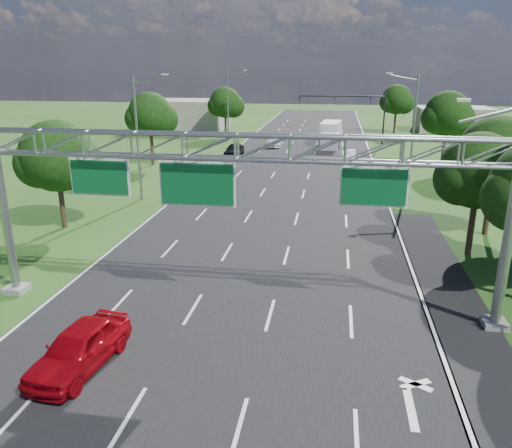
% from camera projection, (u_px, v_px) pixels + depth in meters
% --- Properties ---
extents(ground, '(220.00, 220.00, 0.00)m').
position_uv_depth(ground, '(278.00, 205.00, 40.19)').
color(ground, '#234B16').
rests_on(ground, ground).
extents(road, '(18.00, 180.00, 0.02)m').
position_uv_depth(road, '(278.00, 205.00, 40.19)').
color(road, black).
rests_on(road, ground).
extents(road_flare, '(3.00, 30.00, 0.02)m').
position_uv_depth(road_flare, '(453.00, 304.00, 23.61)').
color(road_flare, black).
rests_on(road_flare, ground).
extents(sign_gantry, '(23.50, 1.00, 9.56)m').
position_uv_depth(sign_gantry, '(239.00, 161.00, 21.10)').
color(sign_gantry, gray).
rests_on(sign_gantry, ground).
extents(traffic_signal, '(12.21, 0.24, 7.00)m').
position_uv_depth(traffic_signal, '(359.00, 107.00, 70.44)').
color(traffic_signal, black).
rests_on(traffic_signal, ground).
extents(streetlight_l_near, '(2.97, 0.22, 10.16)m').
position_uv_depth(streetlight_l_near, '(139.00, 133.00, 40.18)').
color(streetlight_l_near, gray).
rests_on(streetlight_l_near, ground).
extents(streetlight_l_far, '(2.97, 0.22, 10.16)m').
position_uv_depth(streetlight_l_far, '(229.00, 102.00, 73.11)').
color(streetlight_l_far, gray).
rests_on(streetlight_l_far, ground).
extents(streetlight_r_mid, '(2.97, 0.22, 10.16)m').
position_uv_depth(streetlight_r_mid, '(412.00, 124.00, 46.22)').
color(streetlight_r_mid, gray).
rests_on(streetlight_r_mid, ground).
extents(tree_verge_la, '(5.76, 4.80, 7.40)m').
position_uv_depth(tree_verge_la, '(58.00, 160.00, 33.32)').
color(tree_verge_la, '#2D2116').
rests_on(tree_verge_la, ground).
extents(tree_verge_lb, '(5.76, 4.80, 8.06)m').
position_uv_depth(tree_verge_lb, '(151.00, 116.00, 55.06)').
color(tree_verge_lb, '#2D2116').
rests_on(tree_verge_lb, ground).
extents(tree_verge_lc, '(5.76, 4.80, 7.62)m').
position_uv_depth(tree_verge_lc, '(226.00, 104.00, 78.28)').
color(tree_verge_lc, '#2D2116').
rests_on(tree_verge_lc, ground).
extents(tree_verge_rd, '(5.76, 4.80, 8.28)m').
position_uv_depth(tree_verge_rd, '(448.00, 116.00, 53.05)').
color(tree_verge_rd, '#2D2116').
rests_on(tree_verge_rd, ground).
extents(tree_verge_re, '(5.76, 4.80, 7.84)m').
position_uv_depth(tree_verge_re, '(397.00, 101.00, 81.71)').
color(tree_verge_re, '#2D2116').
rests_on(tree_verge_re, ground).
extents(building_left, '(14.00, 10.00, 5.00)m').
position_uv_depth(building_left, '(185.00, 114.00, 87.87)').
color(building_left, gray).
rests_on(building_left, ground).
extents(building_right, '(12.00, 9.00, 4.00)m').
position_uv_depth(building_right, '(453.00, 119.00, 84.94)').
color(building_right, gray).
rests_on(building_right, ground).
extents(red_coupe, '(2.56, 5.05, 1.65)m').
position_uv_depth(red_coupe, '(79.00, 348.00, 18.40)').
color(red_coupe, '#AE0812').
rests_on(red_coupe, ground).
extents(car_queue_a, '(2.31, 5.29, 1.51)m').
position_uv_depth(car_queue_a, '(275.00, 141.00, 69.42)').
color(car_queue_a, white).
rests_on(car_queue_a, ground).
extents(car_queue_c, '(2.07, 4.66, 1.56)m').
position_uv_depth(car_queue_c, '(234.00, 150.00, 61.82)').
color(car_queue_c, black).
rests_on(car_queue_c, ground).
extents(car_queue_d, '(1.55, 4.09, 1.33)m').
position_uv_depth(car_queue_d, '(349.00, 156.00, 58.21)').
color(car_queue_d, white).
rests_on(car_queue_d, ground).
extents(box_truck, '(3.09, 8.72, 3.22)m').
position_uv_depth(box_truck, '(330.00, 135.00, 69.55)').
color(box_truck, silver).
rests_on(box_truck, ground).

